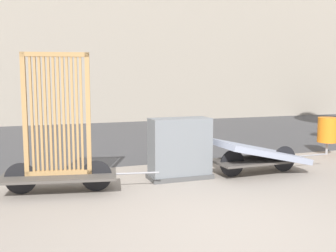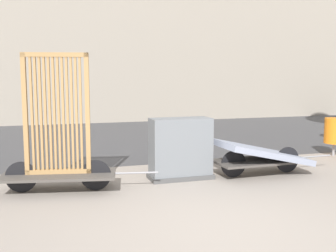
# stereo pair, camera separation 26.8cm
# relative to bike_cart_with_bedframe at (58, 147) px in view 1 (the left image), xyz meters

# --- Properties ---
(ground_plane) EXTENTS (60.00, 60.00, 0.00)m
(ground_plane) POSITION_rel_bike_cart_with_bedframe_xyz_m (1.83, -2.19, -0.74)
(ground_plane) COLOR gray
(road_strip) EXTENTS (56.00, 8.17, 0.01)m
(road_strip) POSITION_rel_bike_cart_with_bedframe_xyz_m (1.83, 5.56, -0.73)
(road_strip) COLOR #424244
(road_strip) RESTS_ON ground_plane
(bike_cart_with_bedframe) EXTENTS (2.53, 1.11, 2.20)m
(bike_cart_with_bedframe) POSITION_rel_bike_cart_with_bedframe_xyz_m (0.00, 0.00, 0.00)
(bike_cart_with_bedframe) COLOR #4C4742
(bike_cart_with_bedframe) RESTS_ON ground_plane
(bike_cart_with_mattress) EXTENTS (2.51, 1.07, 0.68)m
(bike_cart_with_mattress) POSITION_rel_bike_cart_with_bedframe_xyz_m (3.67, 0.00, -0.35)
(bike_cart_with_mattress) COLOR #4C4742
(bike_cart_with_mattress) RESTS_ON ground_plane
(utility_cabinet) EXTENTS (1.15, 0.53, 1.10)m
(utility_cabinet) POSITION_rel_bike_cart_with_bedframe_xyz_m (2.13, 0.19, -0.23)
(utility_cabinet) COLOR #4C4C4C
(utility_cabinet) RESTS_ON ground_plane
(trash_bin) EXTENTS (0.45, 0.45, 0.89)m
(trash_bin) POSITION_rel_bike_cart_with_bedframe_xyz_m (6.25, 1.12, -0.15)
(trash_bin) COLOR gray
(trash_bin) RESTS_ON ground_plane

